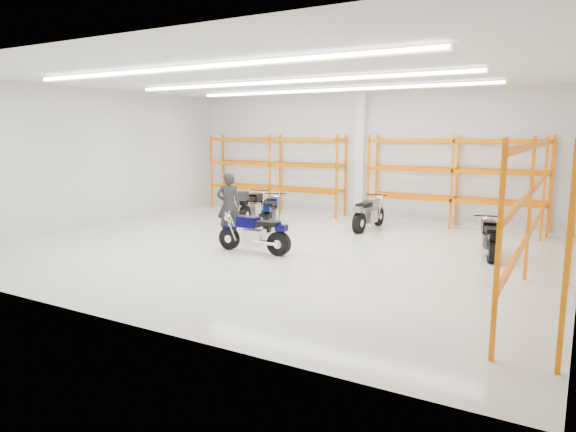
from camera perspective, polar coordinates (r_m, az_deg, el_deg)
The scene contains 12 objects.
ground at distance 13.84m, azimuth -1.14°, elevation -3.56°, with size 14.00×14.00×0.00m, color silver.
room_shell at distance 13.52m, azimuth -1.13°, elevation 10.15°, with size 14.02×12.02×4.51m.
motorcycle_main at distance 13.18m, azimuth -3.50°, elevation -2.07°, with size 2.11×0.70×1.03m.
motorcycle_back_a at distance 18.01m, azimuth -4.09°, elevation 1.14°, with size 0.78×2.19×1.13m.
motorcycle_back_b at distance 16.62m, azimuth -1.84°, elevation 0.36°, with size 0.99×2.11×1.08m.
motorcycle_back_c at distance 16.49m, azimuth 8.88°, elevation 0.21°, with size 0.74×2.23×1.09m.
motorcycle_back_d at distance 13.66m, azimuth 21.42°, elevation -2.42°, with size 0.79×1.94×0.97m.
standing_man at distance 15.16m, azimuth -6.61°, elevation 1.20°, with size 0.70×0.46×1.92m, color black.
structural_column at distance 18.75m, azimuth 8.08°, elevation 6.64°, with size 0.32×0.32×4.50m, color white.
pallet_racking_back_left at distance 19.99m, azimuth -1.45°, elevation 5.55°, with size 5.67×0.87×3.00m.
pallet_racking_back_right at distance 17.47m, azimuth 18.06°, elevation 4.58°, with size 5.67×0.87×3.00m.
pallet_racking_side at distance 11.65m, azimuth 27.34°, elevation 2.05°, with size 0.87×9.07×3.00m.
Camera 1 is at (6.94, -11.58, 3.05)m, focal length 32.00 mm.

